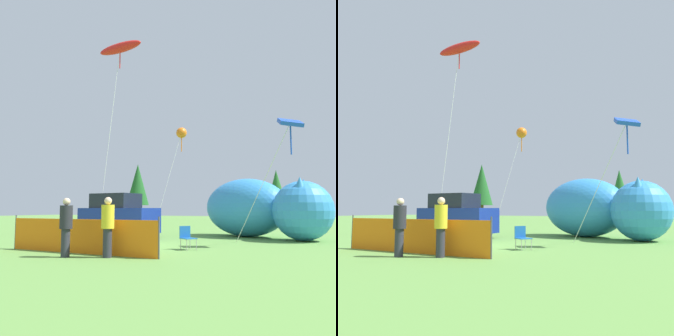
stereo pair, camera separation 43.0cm
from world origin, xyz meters
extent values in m
plane|color=#609342|center=(0.00, 0.00, 0.00)|extent=(120.00, 120.00, 0.00)
cube|color=navy|center=(-2.93, 3.69, 0.91)|extent=(4.33, 2.10, 1.28)
cube|color=#1E232D|center=(-3.14, 3.71, 1.93)|extent=(2.43, 1.81, 0.77)
cylinder|color=black|center=(-1.57, 4.46, 0.32)|extent=(0.65, 0.30, 0.63)
cylinder|color=black|center=(-1.70, 2.72, 0.32)|extent=(0.65, 0.30, 0.63)
cylinder|color=black|center=(-4.16, 4.66, 0.32)|extent=(0.65, 0.30, 0.63)
cylinder|color=black|center=(-4.30, 2.93, 0.32)|extent=(0.65, 0.30, 0.63)
cube|color=#1959A5|center=(2.71, -0.06, 0.42)|extent=(0.69, 0.69, 0.03)
cube|color=#1959A5|center=(2.51, 0.07, 0.64)|extent=(0.28, 0.41, 0.45)
cylinder|color=#A5A5AD|center=(3.00, 0.00, 0.21)|extent=(0.02, 0.02, 0.42)
cylinder|color=#A5A5AD|center=(2.77, -0.35, 0.21)|extent=(0.02, 0.02, 0.42)
cylinder|color=#A5A5AD|center=(2.65, 0.23, 0.21)|extent=(0.02, 0.02, 0.42)
cylinder|color=#A5A5AD|center=(2.42, -0.12, 0.21)|extent=(0.02, 0.02, 0.42)
ellipsoid|color=#338CD8|center=(2.89, 7.40, 1.58)|extent=(6.03, 5.12, 3.15)
ellipsoid|color=white|center=(2.89, 7.40, 0.87)|extent=(4.02, 3.59, 1.42)
sphere|color=#338CD8|center=(6.06, 5.84, 1.42)|extent=(2.84, 2.84, 2.84)
cone|color=#338CD8|center=(6.06, 6.55, 2.55)|extent=(0.79, 0.79, 0.85)
cone|color=#338CD8|center=(6.06, 5.13, 2.55)|extent=(0.79, 0.79, 0.85)
cube|color=orange|center=(-0.21, -2.73, 0.58)|extent=(6.28, 0.21, 1.16)
cylinder|color=#4C4C51|center=(-3.34, -2.65, 0.64)|extent=(0.05, 0.05, 1.27)
cylinder|color=#4C4C51|center=(2.93, -2.81, 0.64)|extent=(0.05, 0.05, 1.27)
cylinder|color=#2D2D38|center=(1.33, -3.21, 0.45)|extent=(0.28, 0.28, 0.89)
cylinder|color=yellow|center=(1.33, -3.21, 1.26)|extent=(0.41, 0.41, 0.74)
sphere|color=beige|center=(1.33, -3.21, 1.76)|extent=(0.24, 0.24, 0.24)
cylinder|color=#2D2D38|center=(0.10, -3.73, 0.44)|extent=(0.28, 0.28, 0.88)
cylinder|color=#26262D|center=(0.10, -3.73, 1.25)|extent=(0.40, 0.40, 0.73)
sphere|color=beige|center=(0.10, -3.73, 1.73)|extent=(0.24, 0.24, 0.24)
cylinder|color=silver|center=(-4.09, 4.36, 5.65)|extent=(0.10, 2.02, 11.31)
ellipsoid|color=red|center=(-4.12, 5.36, 11.30)|extent=(2.92, 0.83, 0.90)
cylinder|color=red|center=(-4.12, 5.36, 10.60)|extent=(0.06, 0.06, 1.20)
cylinder|color=silver|center=(4.77, 3.09, 2.48)|extent=(2.72, 1.25, 4.98)
cube|color=blue|center=(6.11, 2.48, 4.97)|extent=(1.14, 1.18, 0.60)
cylinder|color=blue|center=(6.11, 2.48, 4.27)|extent=(0.06, 0.06, 1.20)
cylinder|color=silver|center=(-2.49, 8.65, 3.33)|extent=(0.84, 2.52, 6.67)
sphere|color=orange|center=(-2.08, 9.89, 6.66)|extent=(0.73, 0.73, 0.73)
cylinder|color=orange|center=(-2.08, 9.89, 5.96)|extent=(0.06, 0.06, 1.20)
cylinder|color=brown|center=(0.75, 28.34, 0.68)|extent=(0.43, 0.43, 1.35)
cone|color=#236028|center=(0.75, 28.34, 3.52)|extent=(2.38, 2.38, 4.33)
cylinder|color=brown|center=(-23.52, 39.59, 1.05)|extent=(0.67, 0.67, 2.10)
cone|color=#1E5623|center=(-23.52, 39.59, 5.46)|extent=(3.69, 3.69, 6.72)
camera|label=1|loc=(8.31, -12.95, 1.51)|focal=40.00mm
camera|label=2|loc=(8.69, -12.75, 1.51)|focal=40.00mm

